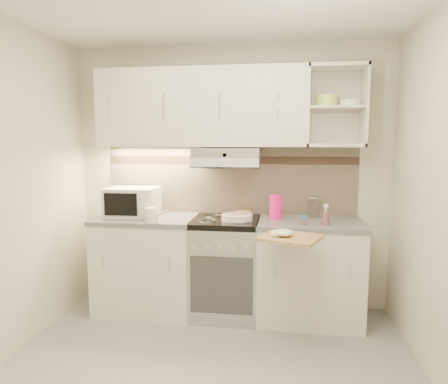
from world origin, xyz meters
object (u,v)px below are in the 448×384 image
object	(u,v)px
plate_stack	(237,217)
cutting_board	(291,238)
watering_can	(152,214)
glass_jar	(313,207)
electric_range	(226,267)
microwave	(133,202)
pink_pitcher	(276,207)
spray_bottle	(326,216)

from	to	relation	value
plate_stack	cutting_board	bearing A→B (deg)	-46.09
watering_can	plate_stack	xyz separation A→B (m)	(0.72, 0.18, -0.04)
watering_can	glass_jar	xyz separation A→B (m)	(1.40, 0.42, 0.03)
electric_range	microwave	world-z (taller)	microwave
microwave	watering_can	distance (m)	0.39
glass_jar	pink_pitcher	bearing A→B (deg)	-159.01
glass_jar	microwave	bearing A→B (deg)	-174.61
electric_range	cutting_board	distance (m)	0.88
watering_can	pink_pitcher	bearing A→B (deg)	31.30
watering_can	cutting_board	bearing A→B (deg)	1.90
watering_can	glass_jar	size ratio (longest dim) A/B	1.16
glass_jar	watering_can	bearing A→B (deg)	-163.35
microwave	cutting_board	size ratio (longest dim) A/B	1.14
pink_pitcher	cutting_board	size ratio (longest dim) A/B	0.53
electric_range	pink_pitcher	world-z (taller)	pink_pitcher
pink_pitcher	spray_bottle	distance (m)	0.46
cutting_board	microwave	bearing A→B (deg)	-179.29
pink_pitcher	glass_jar	world-z (taller)	pink_pitcher
electric_range	glass_jar	xyz separation A→B (m)	(0.79, 0.20, 0.55)
plate_stack	glass_jar	size ratio (longest dim) A/B	1.44
watering_can	glass_jar	distance (m)	1.47
electric_range	watering_can	distance (m)	0.84
watering_can	glass_jar	bearing A→B (deg)	32.73
electric_range	pink_pitcher	bearing A→B (deg)	8.88
watering_can	plate_stack	size ratio (longest dim) A/B	0.81
watering_can	spray_bottle	distance (m)	1.49
microwave	watering_can	bearing A→B (deg)	-44.70
pink_pitcher	spray_bottle	bearing A→B (deg)	-26.24
electric_range	watering_can	bearing A→B (deg)	-160.44
microwave	plate_stack	world-z (taller)	microwave
spray_bottle	watering_can	bearing A→B (deg)	-160.09
electric_range	spray_bottle	xyz separation A→B (m)	(0.87, -0.12, 0.52)
watering_can	cutting_board	xyz separation A→B (m)	(1.19, -0.30, -0.10)
electric_range	plate_stack	bearing A→B (deg)	-21.04
watering_can	cutting_board	size ratio (longest dim) A/B	0.54
cutting_board	plate_stack	bearing A→B (deg)	155.62
spray_bottle	pink_pitcher	bearing A→B (deg)	171.50
microwave	glass_jar	xyz separation A→B (m)	(1.68, 0.16, -0.04)
electric_range	microwave	distance (m)	1.07
microwave	spray_bottle	xyz separation A→B (m)	(1.76, -0.17, -0.06)
pink_pitcher	cutting_board	bearing A→B (deg)	-79.87
plate_stack	cutting_board	xyz separation A→B (m)	(0.46, -0.48, -0.05)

